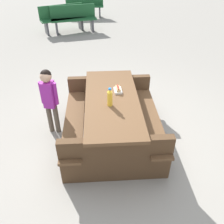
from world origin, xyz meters
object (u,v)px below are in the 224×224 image
(park_bench_far, at_px, (85,5))
(park_bench_mid, at_px, (63,18))
(hotdog_tray, at_px, (118,89))
(park_bench_near, at_px, (74,18))
(picnic_table, at_px, (112,116))
(soda_bottle, at_px, (110,98))
(child_in_coat, at_px, (49,95))

(park_bench_far, bearing_deg, park_bench_mid, 161.59)
(hotdog_tray, height_order, park_bench_near, park_bench_near)
(picnic_table, height_order, park_bench_near, park_bench_near)
(soda_bottle, xyz_separation_m, child_in_coat, (0.38, 0.90, -0.17))
(park_bench_near, xyz_separation_m, park_bench_mid, (0.06, 0.37, 0.00))
(soda_bottle, xyz_separation_m, park_bench_far, (7.58, 0.81, -0.42))
(park_bench_mid, relative_size, park_bench_far, 1.02)
(park_bench_near, bearing_deg, park_bench_mid, 80.37)
(hotdog_tray, xyz_separation_m, park_bench_mid, (5.35, 1.57, -0.33))
(child_in_coat, relative_size, park_bench_mid, 0.72)
(picnic_table, height_order, park_bench_far, park_bench_far)
(child_in_coat, xyz_separation_m, park_bench_far, (7.21, -0.09, -0.26))
(picnic_table, relative_size, child_in_coat, 1.66)
(park_bench_near, distance_m, park_bench_far, 1.95)
(park_bench_far, bearing_deg, park_bench_near, 172.63)
(child_in_coat, bearing_deg, picnic_table, -103.64)
(park_bench_mid, bearing_deg, child_in_coat, -174.29)
(park_bench_mid, bearing_deg, soda_bottle, -165.89)
(child_in_coat, bearing_deg, soda_bottle, -112.75)
(picnic_table, relative_size, park_bench_near, 1.19)
(child_in_coat, bearing_deg, park_bench_mid, 5.71)
(picnic_table, height_order, park_bench_mid, park_bench_mid)
(child_in_coat, distance_m, park_bench_mid, 5.37)
(hotdog_tray, relative_size, child_in_coat, 0.17)
(soda_bottle, height_order, park_bench_mid, soda_bottle)
(soda_bottle, bearing_deg, picnic_table, -12.52)
(picnic_table, bearing_deg, soda_bottle, 167.48)
(hotdog_tray, xyz_separation_m, child_in_coat, (0.01, 1.03, -0.07))
(hotdog_tray, xyz_separation_m, park_bench_far, (7.22, 0.94, -0.33))
(soda_bottle, xyz_separation_m, hotdog_tray, (0.36, -0.13, -0.09))
(picnic_table, relative_size, hotdog_tray, 9.76)
(child_in_coat, bearing_deg, park_bench_near, 1.75)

